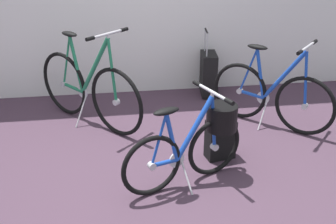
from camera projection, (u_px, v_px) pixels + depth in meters
ground_plane at (166, 188)px, 3.48m from camera, size 6.10×6.10×0.00m
folding_bike_foreground at (198, 139)px, 3.45m from camera, size 1.07×0.58×0.80m
display_bike_left at (271, 95)px, 4.41m from camera, size 1.02×0.95×0.94m
display_bike_right at (88, 89)px, 4.44m from camera, size 1.08×1.15×1.07m
rolling_suitcase at (208, 74)px, 5.22m from camera, size 0.22×0.38×0.83m
backpack_on_floor at (220, 139)px, 3.87m from camera, size 0.28×0.22×0.37m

